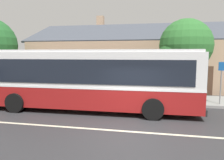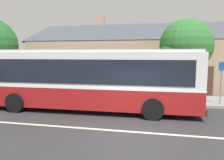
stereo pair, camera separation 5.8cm
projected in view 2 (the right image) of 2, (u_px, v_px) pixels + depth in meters
The scene contains 8 objects.
ground_plane at pixel (130, 132), 8.45m from camera, with size 300.00×300.00×0.00m, color #2D2D30.
sidewalk_far at pixel (141, 99), 14.27m from camera, with size 60.00×3.00×0.15m, color gray.
lane_divider_stripe at pixel (130, 132), 8.45m from camera, with size 60.00×0.16×0.01m, color beige.
community_building at pixel (159, 63), 21.23m from camera, with size 22.68×10.38×6.89m.
transit_bus at pixel (84, 78), 11.64m from camera, with size 12.01×2.92×3.20m.
bench_by_building at pixel (20, 87), 15.73m from camera, with size 1.62×0.51×0.94m.
street_tree_primary at pixel (184, 47), 14.26m from camera, with size 3.44×3.44×5.27m.
bus_stop_sign at pixel (222, 78), 12.18m from camera, with size 0.36×0.07×2.40m.
Camera 2 is at (1.01, -8.11, 3.02)m, focal length 35.00 mm.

